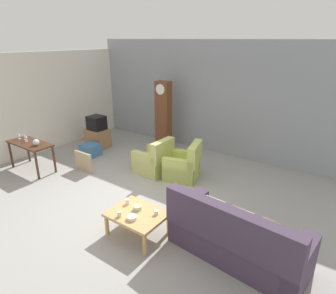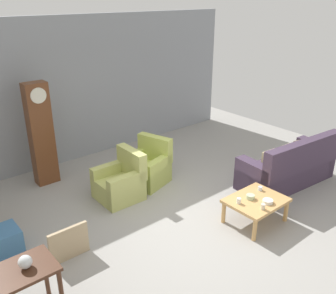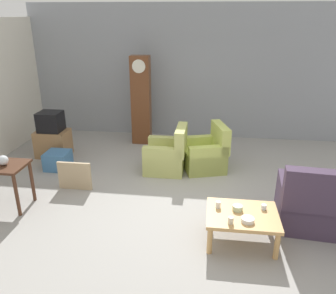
# 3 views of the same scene
# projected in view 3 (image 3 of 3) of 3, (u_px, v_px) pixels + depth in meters

# --- Properties ---
(ground_plane) EXTENTS (10.40, 10.40, 0.00)m
(ground_plane) POSITION_uv_depth(u_px,v_px,m) (185.00, 206.00, 5.56)
(ground_plane) COLOR #999691
(garage_door_wall) EXTENTS (8.40, 0.16, 3.20)m
(garage_door_wall) POSITION_uv_depth(u_px,v_px,m) (199.00, 73.00, 8.30)
(garage_door_wall) COLOR gray
(garage_door_wall) RESTS_ON ground_plane
(armchair_olive_near) EXTENTS (0.80, 0.77, 0.92)m
(armchair_olive_near) POSITION_uv_depth(u_px,v_px,m) (167.00, 156.00, 6.74)
(armchair_olive_near) COLOR #B7BC66
(armchair_olive_near) RESTS_ON ground_plane
(armchair_olive_far) EXTENTS (0.98, 0.96, 0.92)m
(armchair_olive_far) POSITION_uv_depth(u_px,v_px,m) (206.00, 155.00, 6.81)
(armchair_olive_far) COLOR #BAC75D
(armchair_olive_far) RESTS_ON ground_plane
(coffee_table_wood) EXTENTS (0.96, 0.76, 0.43)m
(coffee_table_wood) POSITION_uv_depth(u_px,v_px,m) (242.00, 217.00, 4.60)
(coffee_table_wood) COLOR tan
(coffee_table_wood) RESTS_ON ground_plane
(grandfather_clock) EXTENTS (0.44, 0.30, 2.07)m
(grandfather_clock) POSITION_uv_depth(u_px,v_px,m) (141.00, 101.00, 7.97)
(grandfather_clock) COLOR brown
(grandfather_clock) RESTS_ON ground_plane
(tv_stand_cabinet) EXTENTS (0.68, 0.52, 0.58)m
(tv_stand_cabinet) POSITION_uv_depth(u_px,v_px,m) (53.00, 143.00, 7.47)
(tv_stand_cabinet) COLOR #997047
(tv_stand_cabinet) RESTS_ON ground_plane
(tv_crt) EXTENTS (0.48, 0.44, 0.42)m
(tv_crt) POSITION_uv_depth(u_px,v_px,m) (50.00, 122.00, 7.29)
(tv_crt) COLOR black
(tv_crt) RESTS_ON tv_stand_cabinet
(framed_picture_leaning) EXTENTS (0.60, 0.05, 0.51)m
(framed_picture_leaning) POSITION_uv_depth(u_px,v_px,m) (75.00, 176.00, 6.03)
(framed_picture_leaning) COLOR tan
(framed_picture_leaning) RESTS_ON ground_plane
(storage_box_blue) EXTENTS (0.46, 0.46, 0.35)m
(storage_box_blue) POSITION_uv_depth(u_px,v_px,m) (58.00, 160.00, 6.88)
(storage_box_blue) COLOR teal
(storage_box_blue) RESTS_ON ground_plane
(glass_dome_cloche) EXTENTS (0.16, 0.16, 0.16)m
(glass_dome_cloche) POSITION_uv_depth(u_px,v_px,m) (3.00, 160.00, 5.26)
(glass_dome_cloche) COLOR silver
(glass_dome_cloche) RESTS_ON console_table_dark
(cup_white_porcelain) EXTENTS (0.07, 0.07, 0.09)m
(cup_white_porcelain) POSITION_uv_depth(u_px,v_px,m) (218.00, 205.00, 4.69)
(cup_white_porcelain) COLOR white
(cup_white_porcelain) RESTS_ON coffee_table_wood
(cup_blue_rimmed) EXTENTS (0.07, 0.07, 0.07)m
(cup_blue_rimmed) POSITION_uv_depth(u_px,v_px,m) (264.00, 207.00, 4.66)
(cup_blue_rimmed) COLOR silver
(cup_blue_rimmed) RESTS_ON coffee_table_wood
(cup_cream_tall) EXTENTS (0.07, 0.07, 0.09)m
(cup_cream_tall) POSITION_uv_depth(u_px,v_px,m) (231.00, 220.00, 4.34)
(cup_cream_tall) COLOR beige
(cup_cream_tall) RESTS_ON coffee_table_wood
(bowl_white_stacked) EXTENTS (0.17, 0.17, 0.06)m
(bowl_white_stacked) POSITION_uv_depth(u_px,v_px,m) (248.00, 220.00, 4.38)
(bowl_white_stacked) COLOR white
(bowl_white_stacked) RESTS_ON coffee_table_wood
(bowl_shallow_green) EXTENTS (0.14, 0.14, 0.07)m
(bowl_shallow_green) POSITION_uv_depth(u_px,v_px,m) (238.00, 208.00, 4.64)
(bowl_shallow_green) COLOR #B2C69E
(bowl_shallow_green) RESTS_ON coffee_table_wood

